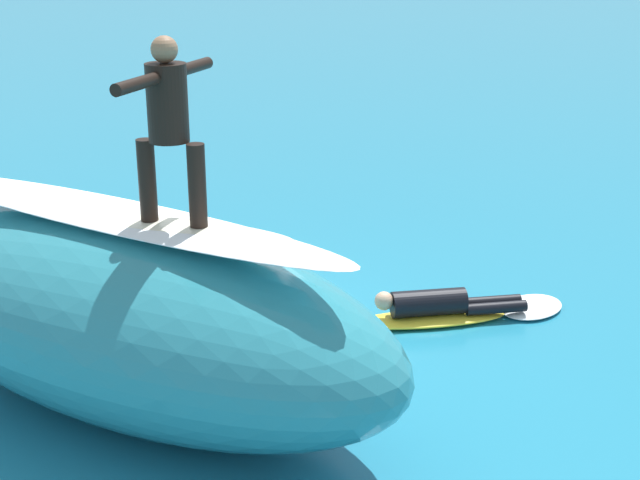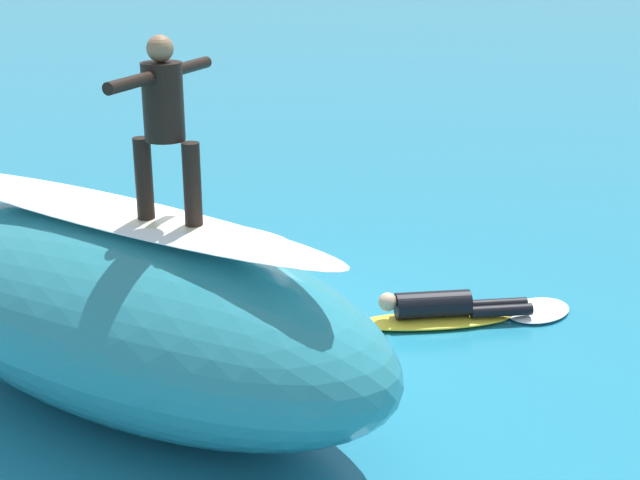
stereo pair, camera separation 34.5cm
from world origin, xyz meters
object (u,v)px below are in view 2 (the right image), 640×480
Objects in this scene: surfboard_riding at (170,226)px; surfer_paddling at (444,305)px; surfer_riding at (164,116)px; surfboard_paddling at (432,320)px.

surfboard_riding is 1.31× the size of surfer_paddling.
surfboard_riding reaches higher than surfer_paddling.
surfboard_riding is at bearing -70.17° from surfer_riding.
surfboard_riding is at bearing 30.49° from surfer_paddling.
surfboard_paddling is 1.09× the size of surfer_paddling.
surfer_paddling is (-2.05, -2.89, -2.70)m from surfer_riding.
surfboard_riding is 3.91m from surfboard_paddling.
surfer_paddling is (-0.13, -0.06, 0.19)m from surfboard_paddling.
surfboard_paddling is 0.24m from surfer_paddling.
surfer_paddling is at bearing -119.57° from surfer_riding.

